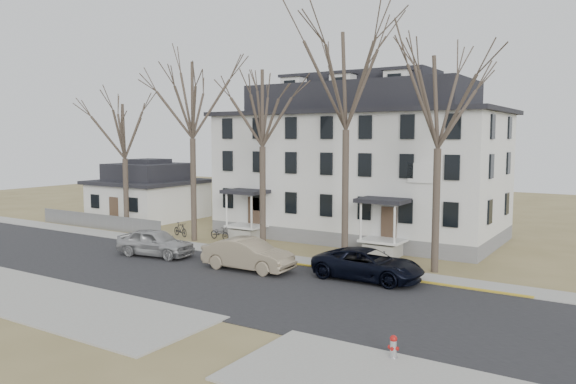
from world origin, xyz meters
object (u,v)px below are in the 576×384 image
Objects in this scene: bicycle_left at (220,234)px; fire_hydrant at (393,347)px; tree_bungalow at (124,127)px; tree_far_left at (192,94)px; tree_mid_right at (439,95)px; tree_center at (346,73)px; tree_mid_left at (262,102)px; car_silver at (155,243)px; car_navy at (368,265)px; boarding_house at (359,164)px; bicycle_right at (180,230)px; small_house at (149,194)px; car_tan at (248,255)px.

bicycle_left is 23.27m from fire_hydrant.
tree_far_left is at bearing 0.00° from tree_bungalow.
fire_hydrant is (18.74, -13.79, -0.06)m from bicycle_left.
tree_mid_right is 6.96× the size of bicycle_left.
tree_mid_right is at bearing 0.00° from tree_center.
car_silver is (-4.35, -5.38, -8.75)m from tree_mid_left.
tree_bungalow reaches higher than car_navy.
boarding_house is 9.66m from tree_mid_left.
bicycle_left is (-7.52, -7.09, -4.90)m from boarding_house.
fire_hydrant is at bearing -77.93° from tree_mid_right.
bicycle_right is at bearing 177.80° from tree_center.
tree_bungalow is 6.27× the size of bicycle_right.
boarding_house is at bearing 118.25° from fire_hydrant.
car_silver is at bearing -128.93° from tree_mid_left.
bicycle_right reaches higher than bicycle_left.
tree_bungalow is at bearing 50.19° from car_silver.
bicycle_left is (-0.18, 6.44, -0.37)m from car_silver.
tree_far_left is at bearing 76.28° from car_navy.
bicycle_right is at bearing 106.78° from bicycle_left.
car_navy is 6.82× the size of fire_hydrant.
tree_mid_right is 1.18× the size of tree_bungalow.
small_house is 22.78m from car_tan.
fire_hydrant is at bearing -25.06° from tree_bungalow.
small_house is 25.41m from tree_center.
tree_center is 18.53m from fire_hydrant.
car_silver is at bearing 89.26° from car_tan.
bicycle_right is at bearing 149.00° from fire_hydrant.
bicycle_left reaches higher than fire_hydrant.
tree_mid_left is 10.24m from bicycle_left.
bicycle_left is (-10.52, 1.06, -10.60)m from tree_center.
car_tan reaches higher than car_silver.
tree_far_left is at bearing 180.00° from tree_mid_left.
bicycle_right is (-1.84, 0.53, -9.83)m from tree_far_left.
tree_far_left is 2.75× the size of car_silver.
tree_bungalow is (-24.50, 0.00, -1.48)m from tree_mid_right.
tree_mid_right is 2.23× the size of car_navy.
tree_center is at bearing 180.00° from tree_mid_right.
car_silver is 6.45m from bicycle_left.
tree_center is (6.00, 0.00, 1.48)m from tree_mid_left.
car_silver is 0.87× the size of car_navy.
car_navy is at bearing -122.80° from tree_mid_right.
tree_center is at bearing -70.47° from car_silver.
tree_mid_left is 6.18m from tree_center.
tree_far_left is 10.03m from bicycle_left.
tree_bungalow is (4.00, -6.20, 5.87)m from small_house.
tree_mid_right is at bearing -86.06° from bicycle_left.
fire_hydrant is at bearing -41.83° from tree_mid_left.
tree_center is 1.15× the size of tree_mid_right.
tree_mid_left is at bearing -110.20° from boarding_house.
car_navy reaches higher than fire_hydrant.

